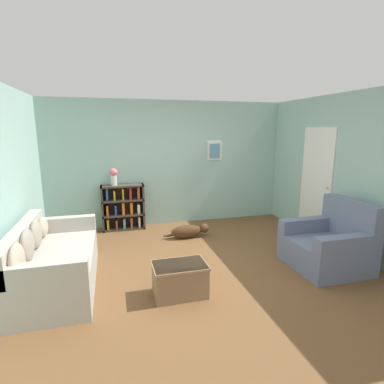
{
  "coord_description": "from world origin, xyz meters",
  "views": [
    {
      "loc": [
        -1.21,
        -4.01,
        2.0
      ],
      "look_at": [
        0.0,
        0.4,
        1.05
      ],
      "focal_mm": 28.0,
      "sensor_mm": 36.0,
      "label": 1
    }
  ],
  "objects_px": {
    "vase": "(114,176)",
    "bookshelf": "(123,207)",
    "coffee_table": "(180,279)",
    "dog": "(189,231)",
    "recliner_chair": "(330,245)",
    "couch": "(52,263)"
  },
  "relations": [
    {
      "from": "coffee_table",
      "to": "bookshelf",
      "type": "bearing_deg",
      "value": 100.96
    },
    {
      "from": "bookshelf",
      "to": "dog",
      "type": "bearing_deg",
      "value": -36.64
    },
    {
      "from": "couch",
      "to": "dog",
      "type": "distance_m",
      "value": 2.52
    },
    {
      "from": "coffee_table",
      "to": "vase",
      "type": "distance_m",
      "value": 2.98
    },
    {
      "from": "couch",
      "to": "recliner_chair",
      "type": "distance_m",
      "value": 3.88
    },
    {
      "from": "bookshelf",
      "to": "coffee_table",
      "type": "height_order",
      "value": "bookshelf"
    },
    {
      "from": "recliner_chair",
      "to": "dog",
      "type": "relative_size",
      "value": 1.16
    },
    {
      "from": "coffee_table",
      "to": "dog",
      "type": "distance_m",
      "value": 2.01
    },
    {
      "from": "couch",
      "to": "coffee_table",
      "type": "bearing_deg",
      "value": -22.09
    },
    {
      "from": "bookshelf",
      "to": "coffee_table",
      "type": "bearing_deg",
      "value": -79.04
    },
    {
      "from": "bookshelf",
      "to": "coffee_table",
      "type": "relative_size",
      "value": 1.4
    },
    {
      "from": "dog",
      "to": "vase",
      "type": "bearing_deg",
      "value": 147.33
    },
    {
      "from": "coffee_table",
      "to": "vase",
      "type": "height_order",
      "value": "vase"
    },
    {
      "from": "recliner_chair",
      "to": "vase",
      "type": "bearing_deg",
      "value": 139.67
    },
    {
      "from": "dog",
      "to": "vase",
      "type": "xyz_separation_m",
      "value": [
        -1.31,
        0.84,
        0.98
      ]
    },
    {
      "from": "couch",
      "to": "vase",
      "type": "bearing_deg",
      "value": 68.3
    },
    {
      "from": "couch",
      "to": "dog",
      "type": "bearing_deg",
      "value": 30.7
    },
    {
      "from": "couch",
      "to": "vase",
      "type": "distance_m",
      "value": 2.42
    },
    {
      "from": "bookshelf",
      "to": "couch",
      "type": "bearing_deg",
      "value": -115.13
    },
    {
      "from": "recliner_chair",
      "to": "vase",
      "type": "xyz_separation_m",
      "value": [
        -3.01,
        2.56,
        0.78
      ]
    },
    {
      "from": "couch",
      "to": "vase",
      "type": "height_order",
      "value": "vase"
    },
    {
      "from": "vase",
      "to": "bookshelf",
      "type": "bearing_deg",
      "value": 5.96
    }
  ]
}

